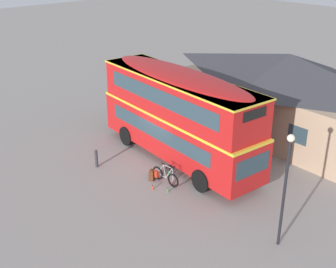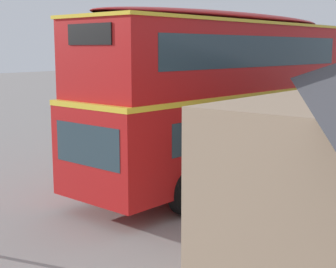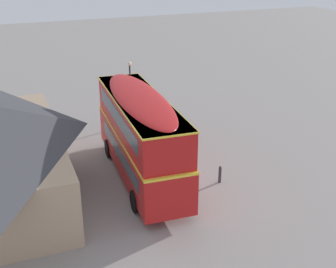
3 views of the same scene
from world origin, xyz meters
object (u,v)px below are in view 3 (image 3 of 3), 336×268
(kerb_bollard, at_px, (220,174))
(water_bottle_green_metal, at_px, (171,153))
(double_decker_bus, at_px, (141,133))
(backpack_on_ground, at_px, (177,159))
(touring_bicycle, at_px, (169,155))
(water_bottle_red_squeeze, at_px, (180,156))
(street_lamp, at_px, (130,87))

(kerb_bollard, bearing_deg, water_bottle_green_metal, 14.02)
(double_decker_bus, relative_size, kerb_bollard, 10.74)
(water_bottle_green_metal, height_order, kerb_bollard, kerb_bollard)
(backpack_on_ground, height_order, kerb_bollard, kerb_bollard)
(double_decker_bus, relative_size, touring_bicycle, 6.12)
(water_bottle_red_squeeze, bearing_deg, backpack_on_ground, 142.25)
(backpack_on_ground, distance_m, kerb_bollard, 3.18)
(water_bottle_red_squeeze, bearing_deg, touring_bicycle, 98.76)
(water_bottle_red_squeeze, bearing_deg, double_decker_bus, 116.18)
(touring_bicycle, height_order, backpack_on_ground, touring_bicycle)
(water_bottle_green_metal, bearing_deg, touring_bicycle, 149.60)
(double_decker_bus, height_order, water_bottle_red_squeeze, double_decker_bus)
(double_decker_bus, distance_m, touring_bicycle, 3.43)
(water_bottle_green_metal, height_order, street_lamp, street_lamp)
(kerb_bollard, bearing_deg, water_bottle_red_squeeze, 10.75)
(double_decker_bus, relative_size, backpack_on_ground, 18.38)
(street_lamp, bearing_deg, kerb_bollard, -170.12)
(double_decker_bus, height_order, water_bottle_green_metal, double_decker_bus)
(double_decker_bus, bearing_deg, street_lamp, -14.34)
(touring_bicycle, bearing_deg, kerb_bollard, -156.51)
(backpack_on_ground, bearing_deg, water_bottle_red_squeeze, -37.75)
(touring_bicycle, bearing_deg, water_bottle_red_squeeze, -81.24)
(water_bottle_green_metal, distance_m, water_bottle_red_squeeze, 0.75)
(backpack_on_ground, distance_m, street_lamp, 7.46)
(water_bottle_green_metal, bearing_deg, backpack_on_ground, 172.47)
(water_bottle_red_squeeze, bearing_deg, street_lamp, 9.36)
(water_bottle_red_squeeze, relative_size, street_lamp, 0.05)
(water_bottle_green_metal, distance_m, street_lamp, 6.29)
(touring_bicycle, distance_m, water_bottle_green_metal, 0.94)
(touring_bicycle, relative_size, water_bottle_green_metal, 7.35)
(street_lamp, bearing_deg, water_bottle_green_metal, -173.35)
(touring_bicycle, distance_m, kerb_bollard, 3.83)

